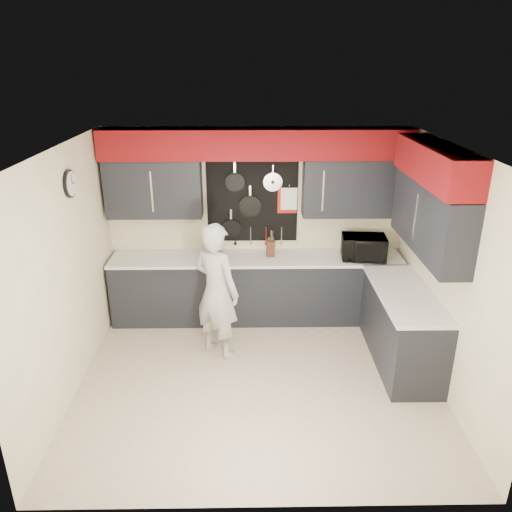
{
  "coord_description": "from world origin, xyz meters",
  "views": [
    {
      "loc": [
        -0.1,
        -4.76,
        3.42
      ],
      "look_at": [
        -0.02,
        0.5,
        1.31
      ],
      "focal_mm": 35.0,
      "sensor_mm": 36.0,
      "label": 1
    }
  ],
  "objects_px": {
    "microwave": "(363,247)",
    "utensil_crock": "(271,249)",
    "person": "(217,291)",
    "coffee_maker": "(213,245)",
    "knife_block": "(271,248)"
  },
  "relations": [
    {
      "from": "microwave",
      "to": "utensil_crock",
      "type": "bearing_deg",
      "value": 177.79
    },
    {
      "from": "coffee_maker",
      "to": "person",
      "type": "relative_size",
      "value": 0.21
    },
    {
      "from": "knife_block",
      "to": "person",
      "type": "bearing_deg",
      "value": -132.69
    },
    {
      "from": "utensil_crock",
      "to": "coffee_maker",
      "type": "xyz_separation_m",
      "value": [
        -0.77,
        -0.11,
        0.11
      ]
    },
    {
      "from": "knife_block",
      "to": "coffee_maker",
      "type": "bearing_deg",
      "value": 177.65
    },
    {
      "from": "microwave",
      "to": "coffee_maker",
      "type": "height_order",
      "value": "coffee_maker"
    },
    {
      "from": "utensil_crock",
      "to": "coffee_maker",
      "type": "relative_size",
      "value": 0.43
    },
    {
      "from": "coffee_maker",
      "to": "person",
      "type": "distance_m",
      "value": 0.9
    },
    {
      "from": "utensil_crock",
      "to": "coffee_maker",
      "type": "bearing_deg",
      "value": -172.24
    },
    {
      "from": "person",
      "to": "knife_block",
      "type": "bearing_deg",
      "value": -89.93
    },
    {
      "from": "utensil_crock",
      "to": "person",
      "type": "relative_size",
      "value": 0.09
    },
    {
      "from": "coffee_maker",
      "to": "person",
      "type": "xyz_separation_m",
      "value": [
        0.08,
        -0.86,
        -0.26
      ]
    },
    {
      "from": "microwave",
      "to": "person",
      "type": "bearing_deg",
      "value": -151.76
    },
    {
      "from": "microwave",
      "to": "utensil_crock",
      "type": "xyz_separation_m",
      "value": [
        -1.21,
        0.16,
        -0.08
      ]
    },
    {
      "from": "microwave",
      "to": "coffee_maker",
      "type": "bearing_deg",
      "value": -176.26
    }
  ]
}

